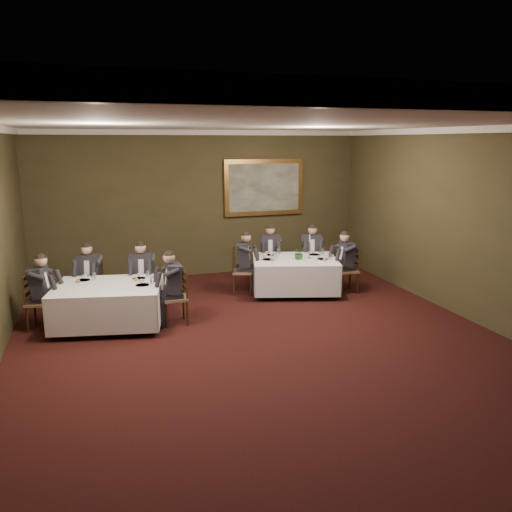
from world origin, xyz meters
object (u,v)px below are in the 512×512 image
diner_main_backleft (270,260)px  diner_sec_backright (143,283)px  chair_main_endleft (242,280)px  diner_sec_backleft (91,285)px  chair_sec_endright (176,308)px  diner_sec_endleft (40,301)px  diner_main_endright (347,269)px  chair_sec_endleft (41,313)px  diner_main_endleft (242,270)px  diner_sec_endright (175,297)px  chair_sec_backleft (92,296)px  chair_sec_backright (144,294)px  chair_main_backright (311,269)px  table_main (295,273)px  centerpiece (299,252)px  painting (264,187)px  chair_main_endright (347,279)px  candlestick (309,249)px  table_second (109,302)px  chair_main_backleft (270,269)px  diner_main_backright (311,260)px

diner_main_backleft → diner_sec_backright: (-3.03, -1.06, 0.00)m
chair_main_endleft → diner_sec_backleft: bearing=-69.4°
chair_sec_endright → diner_sec_endleft: 2.36m
diner_main_endright → chair_main_endleft: bearing=76.2°
diner_sec_endleft → chair_sec_endleft: bearing=-90.0°
diner_main_endleft → chair_sec_endleft: size_ratio=1.35×
diner_sec_endright → diner_main_backleft: bearing=-50.1°
chair_sec_backleft → chair_sec_backright: size_ratio=1.00×
chair_main_backright → diner_sec_backright: bearing=28.8°
diner_main_endright → diner_sec_endleft: same height
diner_main_backleft → diner_main_endright: 1.87m
chair_sec_backleft → diner_sec_backright: bearing=-173.7°
table_main → diner_sec_endleft: 5.11m
chair_main_backright → diner_sec_endright: diner_sec_endright is taller
centerpiece → painting: 2.49m
table_main → chair_main_endleft: size_ratio=2.13×
chair_sec_endright → centerpiece: size_ratio=3.28×
table_main → chair_main_endright: 1.16m
chair_sec_endleft → painting: bearing=131.9°
diner_sec_endright → chair_main_endright: bearing=-78.3°
diner_sec_backright → diner_main_endright: bearing=-170.9°
chair_main_backright → candlestick: bearing=80.2°
diner_sec_endright → centerpiece: bearing=-69.8°
table_second → diner_sec_backright: bearing=50.5°
chair_main_backleft → chair_sec_backright: bearing=35.1°
diner_sec_endleft → chair_main_endleft: bearing=117.1°
chair_main_backleft → chair_main_backright: (0.94, -0.27, 0.00)m
diner_main_endleft → chair_sec_endright: diner_main_endleft is taller
chair_main_backleft → candlestick: bearing=130.9°
diner_main_backright → chair_main_endleft: (-1.83, -0.43, -0.23)m
diner_main_backleft → diner_sec_backleft: 4.10m
chair_main_backleft → chair_main_endright: 1.89m
diner_main_endright → centerpiece: size_ratio=4.41×
chair_main_backleft → chair_sec_endleft: (-4.87, -1.66, 0.00)m
table_second → chair_main_backright: chair_main_backright is taller
table_main → table_second: size_ratio=1.01×
table_main → chair_main_backleft: (-0.21, 1.03, -0.17)m
diner_main_endleft → painting: size_ratio=0.66×
diner_sec_backright → diner_sec_endleft: (-1.83, -0.59, 0.00)m
diner_main_endright → chair_sec_backright: (-4.34, 0.29, -0.23)m
diner_main_endright → diner_sec_backleft: same height
chair_main_endright → chair_sec_backleft: (-5.33, 0.49, 0.00)m
candlestick → painting: size_ratio=0.26×
chair_main_endleft → diner_sec_endleft: 4.08m
diner_main_backright → diner_sec_endright: size_ratio=1.00×
chair_main_backright → diner_main_endleft: size_ratio=0.74×
chair_sec_backleft → chair_sec_endright: (1.45, -1.27, 0.00)m
chair_main_backright → diner_sec_endright: size_ratio=0.74×
diner_sec_endright → diner_sec_endleft: bearing=78.7°
chair_sec_endleft → candlestick: 5.46m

